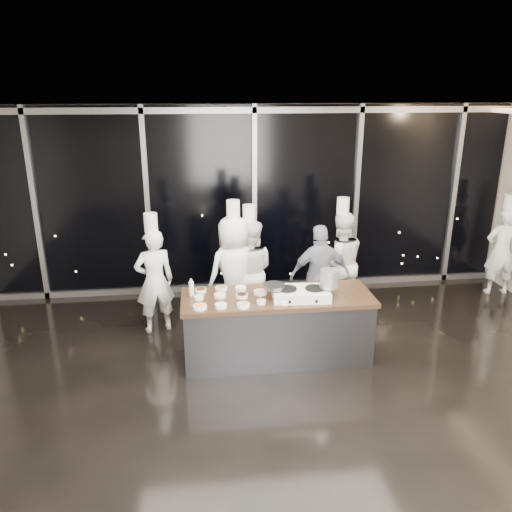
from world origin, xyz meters
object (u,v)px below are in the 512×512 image
Objects in this scene: stock_pot at (329,279)px; chef_right at (340,262)px; frying_pan at (273,286)px; guest at (320,276)px; chef_far_left at (155,280)px; stove at (301,293)px; chef_center at (249,271)px; demo_counter at (277,327)px; chef_left at (234,272)px; chef_side at (501,250)px.

stock_pot is 0.12× the size of chef_right.
frying_pan is 0.31× the size of guest.
chef_far_left reaches higher than stock_pot.
stove is 0.40m from stock_pot.
frying_pan reaches higher than stove.
chef_right reaches higher than chef_center.
stove is at bearing 55.14° from chef_right.
demo_counter is 5.07× the size of frying_pan.
guest is at bearing 171.61° from chef_center.
demo_counter is 1.32× the size of chef_right.
chef_far_left is (-2.27, 1.16, -0.35)m from stock_pot.
chef_left reaches higher than chef_far_left.
chef_side is (3.57, 1.90, -0.36)m from stock_pot.
chef_far_left is 1.41m from chef_center.
stock_pot is 1.64m from chef_right.
chef_center reaches higher than demo_counter.
frying_pan is 0.27× the size of chef_center.
chef_left is at bearing 114.57° from frying_pan.
demo_counter is 1.58× the size of guest.
chef_side is at bearing 27.67° from frying_pan.
guest is at bearing 161.84° from chef_far_left.
stock_pot is (0.63, -0.14, 0.70)m from demo_counter.
frying_pan is 0.26× the size of chef_right.
chef_far_left is 2.43m from guest.
chef_left is (-0.76, 1.16, -0.10)m from stove.
chef_center is 0.98× the size of chef_right.
chef_side is at bearing -168.37° from guest.
demo_counter is at bearing 48.19° from guest.
chef_side is (4.20, 1.76, 0.34)m from demo_counter.
stove is 0.41× the size of chef_center.
frying_pan is (-0.35, 0.04, 0.10)m from stove.
stock_pot is 1.65m from chef_left.
stove is 0.42× the size of chef_side.
stock_pot is at bearing 1.09° from stove.
stove is 0.39× the size of chef_left.
guest is at bearing 151.72° from chef_left.
chef_center is (-0.23, 1.20, 0.36)m from demo_counter.
frying_pan is 4.65m from chef_side.
demo_counter is at bearing 106.17° from chef_center.
chef_right is at bearing 11.80° from chef_side.
stove is at bearing 116.51° from chef_center.
chef_left reaches higher than chef_side.
chef_side is at bearing 28.01° from stock_pot.
chef_right is at bearing 170.17° from chef_far_left.
stock_pot is at bearing 136.38° from chef_far_left.
chef_right reaches higher than frying_pan.
demo_counter is 1.22m from chef_left.
chef_right is (1.28, 1.43, -0.23)m from frying_pan.
demo_counter is at bearing 131.43° from chef_far_left.
stove is 1.75m from chef_right.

